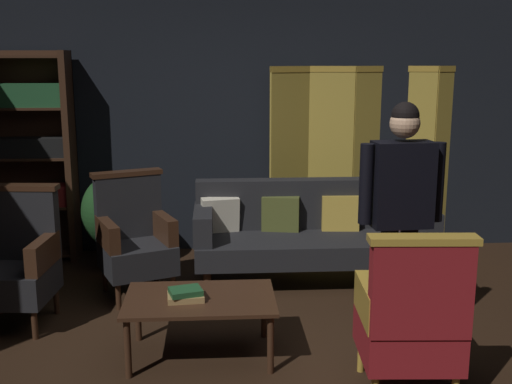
{
  "coord_description": "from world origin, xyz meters",
  "views": [
    {
      "loc": [
        -0.31,
        -4.01,
        1.99
      ],
      "look_at": [
        0.0,
        0.8,
        0.95
      ],
      "focal_mm": 44.1,
      "sensor_mm": 36.0,
      "label": 1
    }
  ],
  "objects_px": {
    "coffee_table": "(200,304)",
    "folding_screen": "(371,156)",
    "armchair_wing_right": "(134,238)",
    "armchair_gilt_accent": "(411,319)",
    "armchair_wing_left": "(15,261)",
    "book_tan_leather": "(186,297)",
    "bookshelf": "(27,152)",
    "velvet_couch": "(312,229)",
    "standing_figure": "(401,203)",
    "book_green_cloth": "(186,291)",
    "potted_plant": "(114,214)"
  },
  "relations": [
    {
      "from": "armchair_wing_right",
      "to": "standing_figure",
      "type": "xyz_separation_m",
      "value": [
        1.94,
        -1.1,
        0.54
      ]
    },
    {
      "from": "coffee_table",
      "to": "book_tan_leather",
      "type": "distance_m",
      "value": 0.12
    },
    {
      "from": "potted_plant",
      "to": "book_green_cloth",
      "type": "bearing_deg",
      "value": -68.62
    },
    {
      "from": "folding_screen",
      "to": "bookshelf",
      "type": "height_order",
      "value": "bookshelf"
    },
    {
      "from": "velvet_couch",
      "to": "coffee_table",
      "type": "xyz_separation_m",
      "value": [
        -0.98,
        -1.51,
        -0.08
      ]
    },
    {
      "from": "bookshelf",
      "to": "armchair_wing_right",
      "type": "height_order",
      "value": "bookshelf"
    },
    {
      "from": "armchair_gilt_accent",
      "to": "armchair_wing_left",
      "type": "relative_size",
      "value": 1.0
    },
    {
      "from": "armchair_wing_right",
      "to": "bookshelf",
      "type": "bearing_deg",
      "value": 137.68
    },
    {
      "from": "folding_screen",
      "to": "book_green_cloth",
      "type": "height_order",
      "value": "folding_screen"
    },
    {
      "from": "coffee_table",
      "to": "potted_plant",
      "type": "distance_m",
      "value": 2.1
    },
    {
      "from": "standing_figure",
      "to": "book_green_cloth",
      "type": "height_order",
      "value": "standing_figure"
    },
    {
      "from": "armchair_gilt_accent",
      "to": "book_tan_leather",
      "type": "bearing_deg",
      "value": 157.5
    },
    {
      "from": "velvet_couch",
      "to": "standing_figure",
      "type": "bearing_deg",
      "value": -74.77
    },
    {
      "from": "bookshelf",
      "to": "armchair_gilt_accent",
      "type": "relative_size",
      "value": 1.97
    },
    {
      "from": "book_green_cloth",
      "to": "folding_screen",
      "type": "bearing_deg",
      "value": 53.32
    },
    {
      "from": "coffee_table",
      "to": "folding_screen",
      "type": "bearing_deg",
      "value": 54.3
    },
    {
      "from": "coffee_table",
      "to": "potted_plant",
      "type": "xyz_separation_m",
      "value": [
        -0.85,
        1.91,
        0.15
      ]
    },
    {
      "from": "potted_plant",
      "to": "velvet_couch",
      "type": "bearing_deg",
      "value": -12.39
    },
    {
      "from": "folding_screen",
      "to": "standing_figure",
      "type": "height_order",
      "value": "folding_screen"
    },
    {
      "from": "velvet_couch",
      "to": "potted_plant",
      "type": "height_order",
      "value": "potted_plant"
    },
    {
      "from": "velvet_couch",
      "to": "potted_plant",
      "type": "relative_size",
      "value": 2.34
    },
    {
      "from": "coffee_table",
      "to": "book_tan_leather",
      "type": "relative_size",
      "value": 4.22
    },
    {
      "from": "coffee_table",
      "to": "standing_figure",
      "type": "bearing_deg",
      "value": 4.16
    },
    {
      "from": "coffee_table",
      "to": "book_green_cloth",
      "type": "bearing_deg",
      "value": -156.89
    },
    {
      "from": "bookshelf",
      "to": "book_tan_leather",
      "type": "xyz_separation_m",
      "value": [
        1.63,
        -2.28,
        -0.64
      ]
    },
    {
      "from": "armchair_wing_right",
      "to": "book_tan_leather",
      "type": "xyz_separation_m",
      "value": [
        0.49,
        -1.24,
        -0.05
      ]
    },
    {
      "from": "standing_figure",
      "to": "armchair_wing_right",
      "type": "bearing_deg",
      "value": 150.37
    },
    {
      "from": "velvet_couch",
      "to": "potted_plant",
      "type": "bearing_deg",
      "value": 167.61
    },
    {
      "from": "armchair_wing_right",
      "to": "book_tan_leather",
      "type": "bearing_deg",
      "value": -68.64
    },
    {
      "from": "velvet_couch",
      "to": "armchair_wing_left",
      "type": "xyz_separation_m",
      "value": [
        -2.38,
        -0.85,
        0.03
      ]
    },
    {
      "from": "potted_plant",
      "to": "book_green_cloth",
      "type": "distance_m",
      "value": 2.09
    },
    {
      "from": "potted_plant",
      "to": "standing_figure",
      "type": "bearing_deg",
      "value": -39.22
    },
    {
      "from": "book_tan_leather",
      "to": "book_green_cloth",
      "type": "relative_size",
      "value": 1.15
    },
    {
      "from": "armchair_wing_right",
      "to": "armchair_gilt_accent",
      "type": "bearing_deg",
      "value": -44.57
    },
    {
      "from": "book_tan_leather",
      "to": "potted_plant",
      "type": "bearing_deg",
      "value": 111.38
    },
    {
      "from": "armchair_wing_left",
      "to": "standing_figure",
      "type": "distance_m",
      "value": 2.86
    },
    {
      "from": "bookshelf",
      "to": "velvet_couch",
      "type": "xyz_separation_m",
      "value": [
        2.7,
        -0.74,
        -0.62
      ]
    },
    {
      "from": "bookshelf",
      "to": "armchair_gilt_accent",
      "type": "bearing_deg",
      "value": -43.72
    },
    {
      "from": "folding_screen",
      "to": "armchair_wing_left",
      "type": "distance_m",
      "value": 3.62
    },
    {
      "from": "standing_figure",
      "to": "potted_plant",
      "type": "xyz_separation_m",
      "value": [
        -2.22,
        1.81,
        -0.5
      ]
    },
    {
      "from": "coffee_table",
      "to": "armchair_wing_right",
      "type": "distance_m",
      "value": 1.34
    },
    {
      "from": "coffee_table",
      "to": "armchair_wing_right",
      "type": "relative_size",
      "value": 0.96
    },
    {
      "from": "armchair_wing_left",
      "to": "armchair_wing_right",
      "type": "relative_size",
      "value": 1.0
    },
    {
      "from": "armchair_wing_left",
      "to": "book_tan_leather",
      "type": "relative_size",
      "value": 4.39
    },
    {
      "from": "coffee_table",
      "to": "bookshelf",
      "type": "bearing_deg",
      "value": 127.49
    },
    {
      "from": "armchair_wing_right",
      "to": "coffee_table",
      "type": "bearing_deg",
      "value": -64.33
    },
    {
      "from": "coffee_table",
      "to": "book_green_cloth",
      "type": "height_order",
      "value": "book_green_cloth"
    },
    {
      "from": "armchair_wing_left",
      "to": "potted_plant",
      "type": "xyz_separation_m",
      "value": [
        0.54,
        1.26,
        0.03
      ]
    },
    {
      "from": "folding_screen",
      "to": "armchair_wing_right",
      "type": "xyz_separation_m",
      "value": [
        -2.31,
        -1.2,
        -0.5
      ]
    },
    {
      "from": "standing_figure",
      "to": "folding_screen",
      "type": "bearing_deg",
      "value": 80.99
    }
  ]
}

